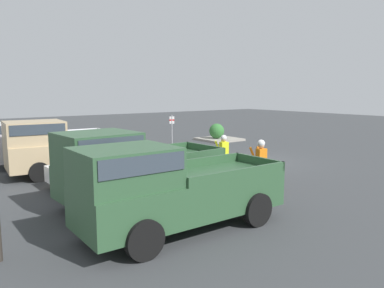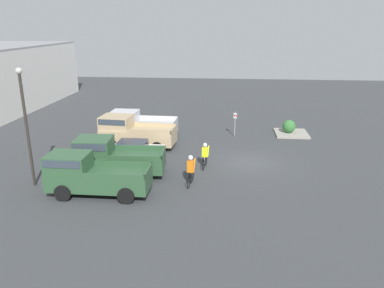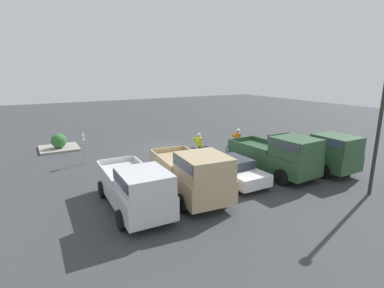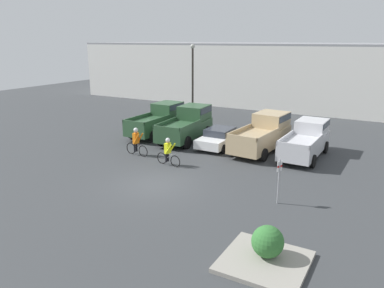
{
  "view_description": "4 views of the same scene",
  "coord_description": "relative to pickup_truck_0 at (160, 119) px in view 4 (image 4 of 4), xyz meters",
  "views": [
    {
      "loc": [
        -13.36,
        13.75,
        3.56
      ],
      "look_at": [
        -0.05,
        3.85,
        1.2
      ],
      "focal_mm": 35.0,
      "sensor_mm": 36.0,
      "label": 1
    },
    {
      "loc": [
        -23.92,
        1.62,
        8.96
      ],
      "look_at": [
        -0.05,
        3.85,
        1.2
      ],
      "focal_mm": 35.0,
      "sensor_mm": 36.0,
      "label": 2
    },
    {
      "loc": [
        9.09,
        20.06,
        5.77
      ],
      "look_at": [
        -0.05,
        3.85,
        1.2
      ],
      "focal_mm": 28.0,
      "sensor_mm": 36.0,
      "label": 3
    },
    {
      "loc": [
        10.35,
        -14.49,
        7.13
      ],
      "look_at": [
        -0.05,
        3.85,
        1.2
      ],
      "focal_mm": 35.0,
      "sensor_mm": 36.0,
      "label": 4
    }
  ],
  "objects": [
    {
      "name": "shrub",
      "position": [
        12.87,
        -12.56,
        -0.5
      ],
      "size": [
        1.08,
        1.08,
        1.08
      ],
      "color": "#337033",
      "rests_on": "curb_island"
    },
    {
      "name": "pickup_truck_3",
      "position": [
        11.21,
        -0.07,
        -0.11
      ],
      "size": [
        2.23,
        5.41,
        2.1
      ],
      "color": "silver",
      "rests_on": "ground_plane"
    },
    {
      "name": "sedan_0",
      "position": [
        5.6,
        -0.94,
        -0.53
      ],
      "size": [
        2.02,
        4.31,
        1.3
      ],
      "color": "white",
      "rests_on": "ground_plane"
    },
    {
      "name": "warehouse_building",
      "position": [
        5.78,
        20.65,
        2.15
      ],
      "size": [
        51.69,
        15.02,
        6.67
      ],
      "color": "silver",
      "rests_on": "ground_plane"
    },
    {
      "name": "pickup_truck_1",
      "position": [
        2.77,
        -0.39,
        0.03
      ],
      "size": [
        2.54,
        5.44,
        2.37
      ],
      "color": "#2D5133",
      "rests_on": "ground_plane"
    },
    {
      "name": "ground_plane",
      "position": [
        5.78,
        -8.86,
        -1.19
      ],
      "size": [
        80.0,
        80.0,
        0.0
      ],
      "primitive_type": "plane",
      "color": "#383A3D"
    },
    {
      "name": "cyclist_0",
      "position": [
        4.65,
        -5.95,
        -0.34
      ],
      "size": [
        1.72,
        0.5,
        1.67
      ],
      "color": "black",
      "rests_on": "ground_plane"
    },
    {
      "name": "lamppost",
      "position": [
        0.84,
        3.7,
        2.77
      ],
      "size": [
        0.36,
        0.36,
        6.74
      ],
      "color": "#2D2823",
      "rests_on": "ground_plane"
    },
    {
      "name": "pickup_truck_0",
      "position": [
        0.0,
        0.0,
        0.0
      ],
      "size": [
        2.15,
        5.49,
        2.3
      ],
      "color": "#2D5133",
      "rests_on": "ground_plane"
    },
    {
      "name": "pickup_truck_2",
      "position": [
        8.44,
        -0.19,
        -0.0
      ],
      "size": [
        2.65,
        5.73,
        2.33
      ],
      "color": "tan",
      "rests_on": "ground_plane"
    },
    {
      "name": "cyclist_1",
      "position": [
        1.84,
        -5.3,
        -0.26
      ],
      "size": [
        1.81,
        0.5,
        1.81
      ],
      "color": "black",
      "rests_on": "ground_plane"
    },
    {
      "name": "fire_lane_sign",
      "position": [
        11.83,
        -7.99,
        0.08
      ],
      "size": [
        0.15,
        0.28,
        2.08
      ],
      "color": "#9E9EA3",
      "rests_on": "ground_plane"
    },
    {
      "name": "curb_island",
      "position": [
        12.88,
        -12.8,
        -1.12
      ],
      "size": [
        2.74,
        2.69,
        0.15
      ],
      "primitive_type": "cube",
      "color": "gray",
      "rests_on": "ground_plane"
    }
  ]
}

